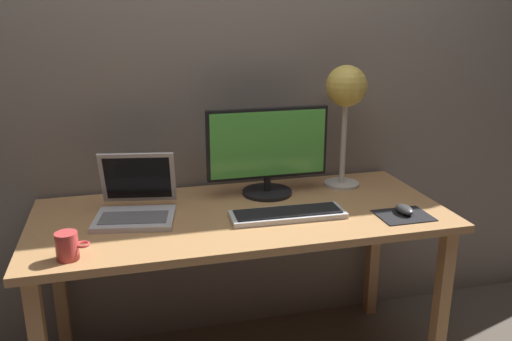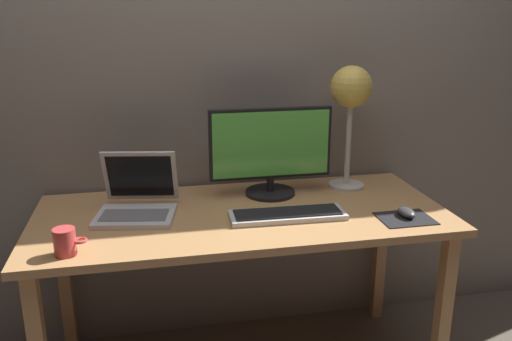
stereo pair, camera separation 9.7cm
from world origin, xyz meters
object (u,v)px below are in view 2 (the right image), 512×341
(keyboard_main, at_px, (287,215))
(mouse, at_px, (407,212))
(monitor, at_px, (271,150))
(laptop, at_px, (138,197))
(desk_lamp, at_px, (351,95))
(coffee_mug, at_px, (65,242))

(keyboard_main, height_order, mouse, mouse)
(keyboard_main, relative_size, mouse, 4.62)
(monitor, relative_size, keyboard_main, 1.16)
(laptop, height_order, desk_lamp, desk_lamp)
(monitor, relative_size, coffee_mug, 4.85)
(monitor, xyz_separation_m, desk_lamp, (0.35, 0.03, 0.21))
(laptop, relative_size, desk_lamp, 0.63)
(keyboard_main, bearing_deg, monitor, 90.81)
(mouse, bearing_deg, desk_lamp, 103.84)
(coffee_mug, bearing_deg, mouse, 3.38)
(keyboard_main, bearing_deg, coffee_mug, -168.43)
(mouse, bearing_deg, keyboard_main, 168.90)
(desk_lamp, distance_m, coffee_mug, 1.27)
(monitor, distance_m, mouse, 0.60)
(keyboard_main, relative_size, laptop, 1.32)
(monitor, bearing_deg, keyboard_main, -89.19)
(mouse, distance_m, coffee_mug, 1.23)
(monitor, bearing_deg, coffee_mug, -150.90)
(desk_lamp, bearing_deg, keyboard_main, -139.64)
(mouse, xyz_separation_m, coffee_mug, (-1.22, -0.07, 0.02))
(monitor, xyz_separation_m, mouse, (0.45, -0.36, -0.18))
(laptop, bearing_deg, keyboard_main, -17.12)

